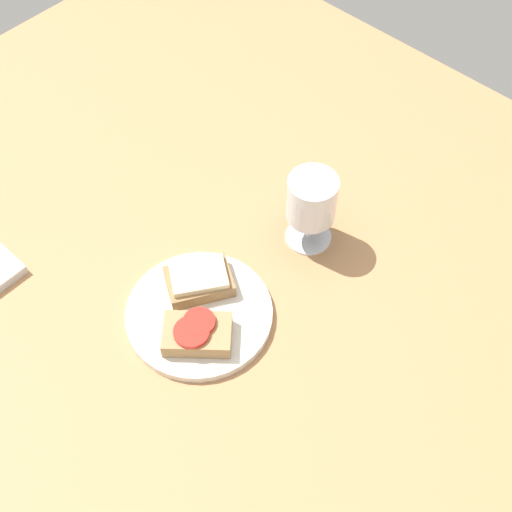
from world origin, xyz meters
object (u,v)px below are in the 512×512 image
at_px(sandwich_with_tomato, 197,333).
at_px(sandwich_with_cheese, 199,280).
at_px(wine_glass, 312,202).
at_px(plate, 199,314).

relative_size(sandwich_with_tomato, sandwich_with_cheese, 0.97).
distance_m(sandwich_with_tomato, wine_glass, 0.26).
height_order(sandwich_with_tomato, wine_glass, wine_glass).
relative_size(plate, sandwich_with_cheese, 1.85).
xyz_separation_m(sandwich_with_tomato, wine_glass, (0.25, 0.01, 0.06)).
distance_m(sandwich_with_tomato, sandwich_with_cheese, 0.09).
xyz_separation_m(sandwich_with_tomato, sandwich_with_cheese, (0.07, 0.06, -0.00)).
relative_size(plate, sandwich_with_tomato, 1.90).
height_order(plate, wine_glass, wine_glass).
distance_m(sandwich_with_cheese, wine_glass, 0.20).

